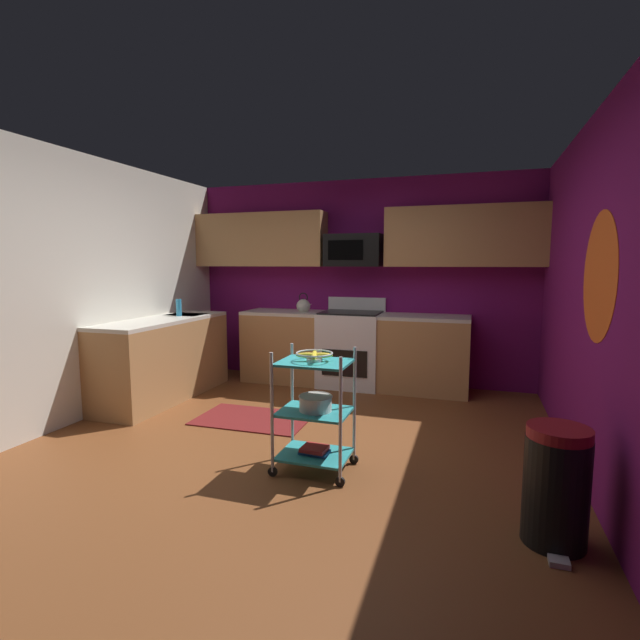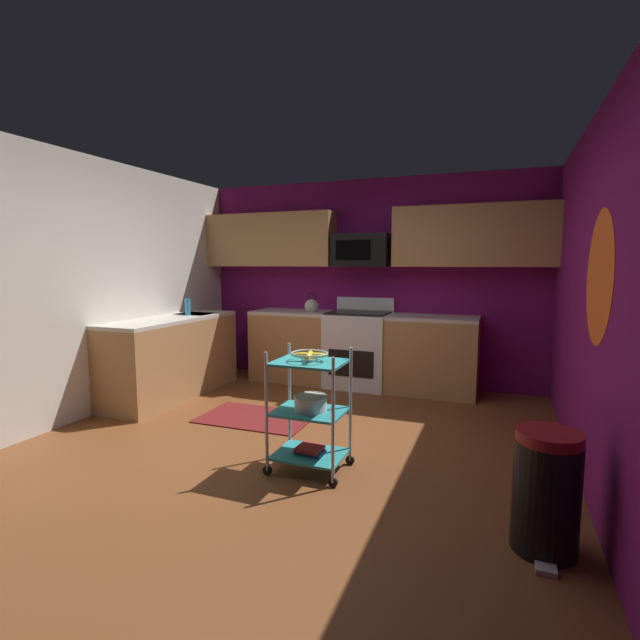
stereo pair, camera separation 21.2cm
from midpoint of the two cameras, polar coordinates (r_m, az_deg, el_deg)
name	(u,v)px [view 1 (the left image)]	position (r m, az deg, el deg)	size (l,w,h in m)	color
floor	(290,448)	(4.13, -5.20, -15.30)	(4.40, 4.80, 0.04)	brown
wall_back	(359,282)	(6.13, 3.72, 4.66)	(4.52, 0.06, 2.60)	#6B1156
wall_left	(74,288)	(5.14, -28.87, 3.40)	(0.06, 4.80, 2.60)	silver
wall_right	(599,299)	(3.58, 29.43, 2.21)	(0.06, 4.80, 2.60)	#6B1156
wall_flower_decal	(599,277)	(3.47, 29.36, 4.58)	(0.86, 0.86, 0.00)	#E5591E
counter_run	(282,353)	(5.72, -5.73, -3.97)	(3.62, 2.42, 0.92)	#B27F4C
oven_range	(351,348)	(5.91, 2.78, -3.44)	(0.76, 0.65, 1.10)	white
upper_cabinets	(355,238)	(5.95, 3.31, 9.90)	(4.40, 0.33, 0.70)	#B27F4C
microwave	(354,250)	(5.92, 3.12, 8.46)	(0.70, 0.39, 0.40)	black
rolling_cart	(314,411)	(3.52, -2.44, -11.06)	(0.58, 0.42, 0.91)	silver
fruit_bowl	(314,355)	(3.41, -2.48, -4.29)	(0.27, 0.27, 0.07)	silver
mixing_bowl_large	(316,403)	(3.50, -2.31, -10.04)	(0.25, 0.25, 0.11)	silver
book_stack	(315,450)	(3.62, -2.42, -15.55)	(0.22, 0.18, 0.05)	#1E4C8C
kettle	(303,306)	(6.04, -3.04, 1.74)	(0.21, 0.18, 0.26)	beige
dish_soap_bottle	(179,308)	(5.81, -17.82, 1.45)	(0.06, 0.06, 0.20)	#2D8CBF
trash_can	(556,486)	(2.96, 24.90, -17.86)	(0.34, 0.42, 0.66)	black
floor_rug	(253,419)	(4.81, -9.43, -11.77)	(1.10, 0.70, 0.01)	maroon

